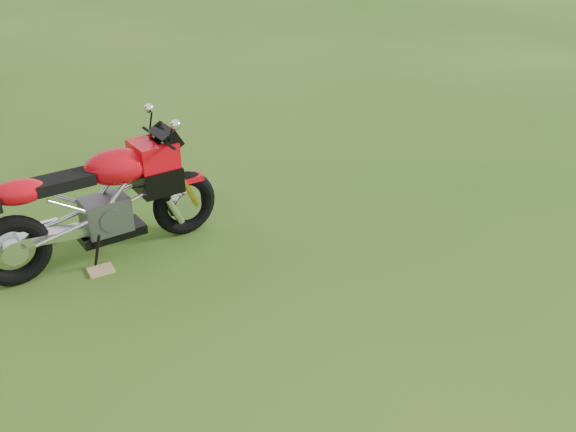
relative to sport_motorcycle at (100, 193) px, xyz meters
name	(u,v)px	position (x,y,z in m)	size (l,w,h in m)	color
ground	(272,313)	(1.02, -1.49, -0.65)	(120.00, 120.00, 0.00)	#255111
sport_motorcycle	(100,193)	(0.00, 0.00, 0.00)	(2.17, 0.54, 1.30)	red
plywood_board	(101,270)	(-0.12, -0.24, -0.64)	(0.22, 0.18, 0.02)	tan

